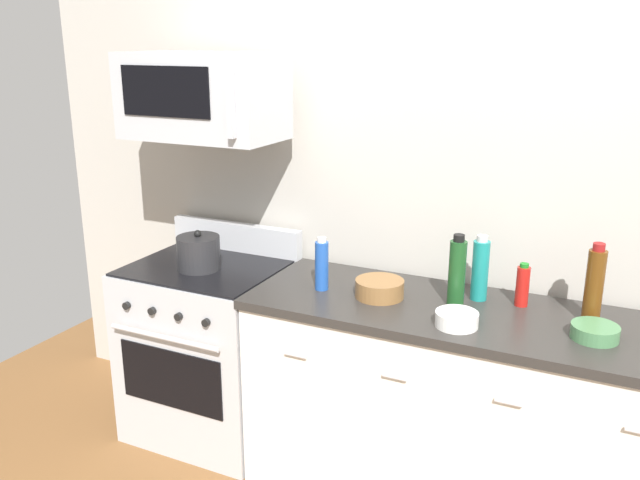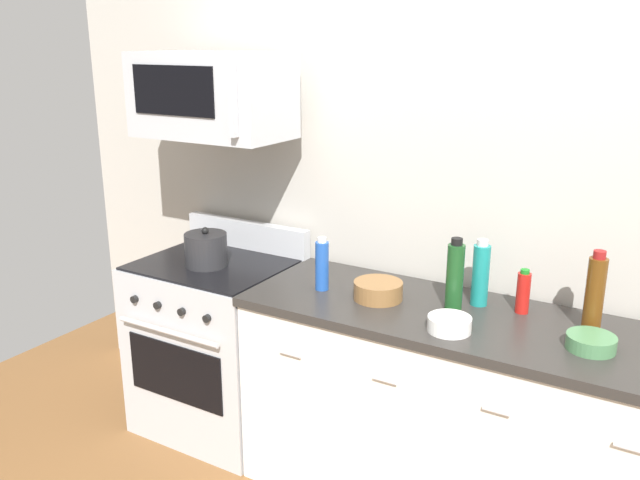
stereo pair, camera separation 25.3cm
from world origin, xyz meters
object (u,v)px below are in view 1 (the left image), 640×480
object	(u,v)px
microwave	(203,96)
bottle_hot_sauce_red	(523,286)
bottle_soda_blue	(322,265)
bottle_wine_amber	(594,285)
bowl_wooden_salad	(380,288)
bottle_sparkling_teal	(480,269)
bottle_wine_green	(457,272)
bowl_white_ceramic	(457,319)
stockpot	(199,253)
range_oven	(210,348)
bowl_green_glaze	(595,331)

from	to	relation	value
microwave	bottle_hot_sauce_red	world-z (taller)	microwave
bottle_soda_blue	bottle_wine_amber	bearing A→B (deg)	7.03
bottle_hot_sauce_red	bowl_wooden_salad	bearing A→B (deg)	-163.54
bottle_sparkling_teal	bottle_hot_sauce_red	world-z (taller)	bottle_sparkling_teal
bottle_sparkling_teal	bottle_hot_sauce_red	size ratio (longest dim) A/B	1.54
bottle_soda_blue	bottle_wine_green	distance (m)	0.60
bowl_wooden_salad	microwave	bearing A→B (deg)	176.47
bowl_wooden_salad	bowl_white_ceramic	size ratio (longest dim) A/B	1.26
bottle_hot_sauce_red	bowl_white_ceramic	world-z (taller)	bottle_hot_sauce_red
bottle_soda_blue	stockpot	distance (m)	0.66
bottle_soda_blue	bottle_hot_sauce_red	xyz separation A→B (m)	(0.85, 0.20, -0.03)
bottle_wine_green	bowl_wooden_salad	size ratio (longest dim) A/B	1.47
range_oven	bottle_wine_green	size ratio (longest dim) A/B	3.40
bottle_wine_amber	stockpot	world-z (taller)	bottle_wine_amber
range_oven	bottle_wine_green	world-z (taller)	bottle_wine_green
bowl_green_glaze	stockpot	distance (m)	1.82
bowl_white_ceramic	stockpot	bearing A→B (deg)	174.80
bottle_wine_amber	bowl_green_glaze	xyz separation A→B (m)	(0.03, -0.16, -0.13)
range_oven	bowl_white_ceramic	distance (m)	1.41
range_oven	bowl_wooden_salad	bearing A→B (deg)	-0.78
range_oven	bottle_wine_green	bearing A→B (deg)	1.49
bottle_sparkling_teal	bowl_green_glaze	size ratio (longest dim) A/B	1.63
bottle_wine_amber	bowl_wooden_salad	xyz separation A→B (m)	(-0.86, -0.11, -0.11)
bottle_sparkling_teal	bowl_wooden_salad	bearing A→B (deg)	-157.63
bowl_white_ceramic	bowl_wooden_salad	bearing A→B (deg)	157.44
bottle_hot_sauce_red	bowl_green_glaze	distance (m)	0.38
bottle_wine_amber	range_oven	bearing A→B (deg)	-176.77
bottle_wine_green	bottle_wine_amber	distance (m)	0.54
bottle_wine_amber	microwave	bearing A→B (deg)	-178.20
bottle_wine_amber	stockpot	distance (m)	1.80
bottle_soda_blue	bowl_green_glaze	size ratio (longest dim) A/B	1.38
bowl_wooden_salad	bowl_green_glaze	xyz separation A→B (m)	(0.89, -0.05, -0.01)
bowl_wooden_salad	bowl_green_glaze	world-z (taller)	bowl_wooden_salad
bottle_wine_green	stockpot	size ratio (longest dim) A/B	1.50
microwave	bottle_hot_sauce_red	bearing A→B (deg)	4.30
microwave	bottle_sparkling_teal	xyz separation A→B (m)	(1.33, 0.11, -0.69)
bottle_soda_blue	bottle_wine_amber	world-z (taller)	bottle_wine_amber
bowl_wooden_salad	bottle_wine_green	bearing A→B (deg)	7.92
bottle_sparkling_teal	stockpot	world-z (taller)	bottle_sparkling_teal
range_oven	bowl_white_ceramic	size ratio (longest dim) A/B	6.29
bowl_wooden_salad	stockpot	world-z (taller)	stockpot
bottle_wine_amber	stockpot	bearing A→B (deg)	-175.07
bottle_hot_sauce_red	bottle_wine_amber	xyz separation A→B (m)	(0.28, -0.06, 0.07)
bowl_green_glaze	bowl_white_ceramic	bearing A→B (deg)	-167.19
bottle_wine_amber	bowl_white_ceramic	bearing A→B (deg)	-149.84
bottle_soda_blue	bowl_white_ceramic	xyz separation A→B (m)	(0.66, -0.14, -0.08)
bottle_hot_sauce_red	bowl_wooden_salad	world-z (taller)	bottle_hot_sauce_red
microwave	bowl_wooden_salad	world-z (taller)	microwave
bottle_hot_sauce_red	bowl_green_glaze	xyz separation A→B (m)	(0.31, -0.22, -0.06)
bottle_wine_green	bowl_green_glaze	world-z (taller)	bottle_wine_green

